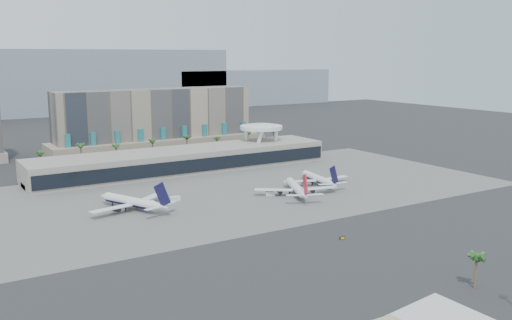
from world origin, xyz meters
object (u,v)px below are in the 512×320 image
airliner_right (318,179)px  service_vehicle_a (175,199)px  airliner_left (132,202)px  taxiway_sign (342,238)px  service_vehicle_b (270,194)px  airliner_centre (297,188)px

airliner_right → service_vehicle_a: (-73.54, 7.97, -2.11)m
airliner_left → taxiway_sign: (49.09, -75.92, -3.08)m
service_vehicle_b → service_vehicle_a: bearing=-177.2°
airliner_left → airliner_centre: size_ratio=1.02×
airliner_left → taxiway_sign: size_ratio=17.68×
airliner_left → airliner_centre: 74.47m
service_vehicle_b → taxiway_sign: service_vehicle_b is taller
service_vehicle_a → service_vehicle_b: 43.39m
airliner_centre → airliner_right: airliner_centre is taller
airliner_left → service_vehicle_b: bearing=-32.8°
airliner_centre → airliner_right: (21.69, 11.84, -0.27)m
airliner_right → taxiway_sign: 85.20m
taxiway_sign → service_vehicle_a: bearing=118.5°
airliner_left → airliner_centre: bearing=-36.1°
taxiway_sign → airliner_centre: bearing=77.6°
airliner_centre → taxiway_sign: airliner_centre is taller
service_vehicle_a → taxiway_sign: (28.14, -80.02, -0.62)m
service_vehicle_a → service_vehicle_b: size_ratio=1.12×
service_vehicle_a → service_vehicle_b: (41.14, -13.79, -0.07)m
airliner_left → service_vehicle_b: airliner_left is taller
service_vehicle_a → taxiway_sign: size_ratio=2.08×
service_vehicle_a → taxiway_sign: service_vehicle_a is taller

